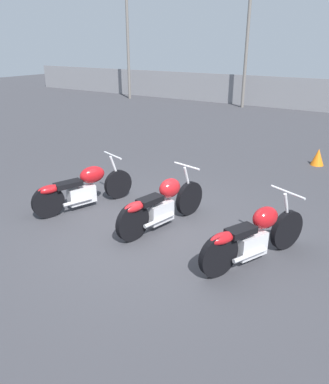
{
  "coord_description": "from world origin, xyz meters",
  "views": [
    {
      "loc": [
        3.42,
        -4.84,
        3.15
      ],
      "look_at": [
        0.0,
        0.36,
        0.65
      ],
      "focal_mm": 35.0,
      "sensor_mm": 36.0,
      "label": 1
    }
  ],
  "objects_px": {
    "motorcycle_slot_0": "(83,187)",
    "traffic_cone_far": "(318,157)",
    "light_pole_right": "(249,19)",
    "motorcycle_slot_1": "(162,204)",
    "light_pole_left": "(127,20)",
    "motorcycle_slot_2": "(254,236)"
  },
  "relations": [
    {
      "from": "traffic_cone_far",
      "to": "motorcycle_slot_1",
      "type": "bearing_deg",
      "value": -105.62
    },
    {
      "from": "light_pole_left",
      "to": "traffic_cone_far",
      "type": "bearing_deg",
      "value": -30.98
    },
    {
      "from": "motorcycle_slot_1",
      "to": "motorcycle_slot_2",
      "type": "xyz_separation_m",
      "value": [
        1.81,
        -0.21,
        -0.01
      ]
    },
    {
      "from": "traffic_cone_far",
      "to": "motorcycle_slot_0",
      "type": "bearing_deg",
      "value": -120.72
    },
    {
      "from": "light_pole_left",
      "to": "motorcycle_slot_2",
      "type": "distance_m",
      "value": 18.65
    },
    {
      "from": "light_pole_right",
      "to": "motorcycle_slot_2",
      "type": "distance_m",
      "value": 15.37
    },
    {
      "from": "motorcycle_slot_0",
      "to": "traffic_cone_far",
      "type": "relative_size",
      "value": 4.61
    },
    {
      "from": "light_pole_left",
      "to": "motorcycle_slot_0",
      "type": "distance_m",
      "value": 16.36
    },
    {
      "from": "light_pole_left",
      "to": "motorcycle_slot_1",
      "type": "height_order",
      "value": "light_pole_left"
    },
    {
      "from": "light_pole_right",
      "to": "traffic_cone_far",
      "type": "height_order",
      "value": "light_pole_right"
    },
    {
      "from": "motorcycle_slot_0",
      "to": "motorcycle_slot_1",
      "type": "height_order",
      "value": "motorcycle_slot_1"
    },
    {
      "from": "light_pole_right",
      "to": "motorcycle_slot_0",
      "type": "xyz_separation_m",
      "value": [
        2.21,
        -13.67,
        -3.74
      ]
    },
    {
      "from": "light_pole_left",
      "to": "motorcycle_slot_2",
      "type": "relative_size",
      "value": 3.67
    },
    {
      "from": "motorcycle_slot_0",
      "to": "motorcycle_slot_2",
      "type": "bearing_deg",
      "value": 17.59
    },
    {
      "from": "motorcycle_slot_1",
      "to": "traffic_cone_far",
      "type": "xyz_separation_m",
      "value": [
        1.52,
        5.42,
        -0.22
      ]
    },
    {
      "from": "light_pole_right",
      "to": "traffic_cone_far",
      "type": "relative_size",
      "value": 15.39
    },
    {
      "from": "light_pole_left",
      "to": "motorcycle_slot_0",
      "type": "xyz_separation_m",
      "value": [
        9.11,
        -13.04,
        -3.83
      ]
    },
    {
      "from": "motorcycle_slot_1",
      "to": "traffic_cone_far",
      "type": "relative_size",
      "value": 4.59
    },
    {
      "from": "light_pole_right",
      "to": "motorcycle_slot_1",
      "type": "relative_size",
      "value": 3.35
    },
    {
      "from": "motorcycle_slot_0",
      "to": "traffic_cone_far",
      "type": "xyz_separation_m",
      "value": [
        3.31,
        5.58,
        -0.21
      ]
    },
    {
      "from": "motorcycle_slot_2",
      "to": "traffic_cone_far",
      "type": "bearing_deg",
      "value": 116.75
    },
    {
      "from": "motorcycle_slot_2",
      "to": "motorcycle_slot_1",
      "type": "bearing_deg",
      "value": -162.96
    }
  ]
}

